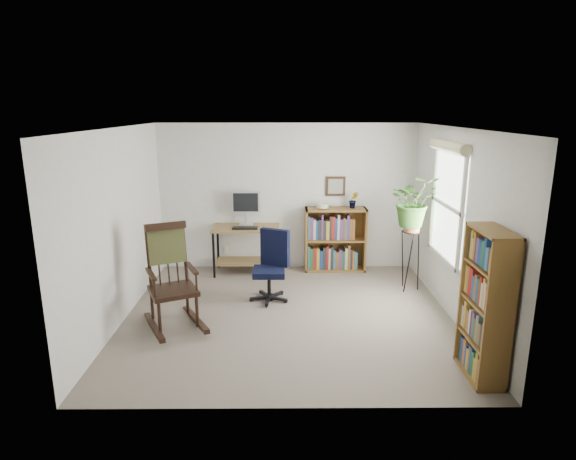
{
  "coord_description": "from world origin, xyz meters",
  "views": [
    {
      "loc": [
        -0.05,
        -5.81,
        2.63
      ],
      "look_at": [
        0.0,
        0.4,
        1.05
      ],
      "focal_mm": 30.0,
      "sensor_mm": 36.0,
      "label": 1
    }
  ],
  "objects_px": {
    "office_chair": "(269,266)",
    "tall_bookshelf": "(486,305)",
    "low_bookshelf": "(335,239)",
    "desk": "(246,250)",
    "rocking_chair": "(172,277)"
  },
  "relations": [
    {
      "from": "desk",
      "to": "rocking_chair",
      "type": "bearing_deg",
      "value": -109.97
    },
    {
      "from": "office_chair",
      "to": "rocking_chair",
      "type": "relative_size",
      "value": 0.77
    },
    {
      "from": "desk",
      "to": "tall_bookshelf",
      "type": "distance_m",
      "value": 4.1
    },
    {
      "from": "tall_bookshelf",
      "to": "low_bookshelf",
      "type": "bearing_deg",
      "value": 109.08
    },
    {
      "from": "office_chair",
      "to": "tall_bookshelf",
      "type": "distance_m",
      "value": 2.95
    },
    {
      "from": "office_chair",
      "to": "tall_bookshelf",
      "type": "xyz_separation_m",
      "value": [
        2.18,
        -1.97,
        0.26
      ]
    },
    {
      "from": "desk",
      "to": "low_bookshelf",
      "type": "height_order",
      "value": "low_bookshelf"
    },
    {
      "from": "rocking_chair",
      "to": "tall_bookshelf",
      "type": "xyz_separation_m",
      "value": [
        3.32,
        -1.14,
        0.11
      ]
    },
    {
      "from": "rocking_chair",
      "to": "tall_bookshelf",
      "type": "bearing_deg",
      "value": -44.09
    },
    {
      "from": "low_bookshelf",
      "to": "tall_bookshelf",
      "type": "xyz_separation_m",
      "value": [
        1.13,
        -3.27,
        0.24
      ]
    },
    {
      "from": "low_bookshelf",
      "to": "tall_bookshelf",
      "type": "height_order",
      "value": "tall_bookshelf"
    },
    {
      "from": "desk",
      "to": "office_chair",
      "type": "distance_m",
      "value": 1.26
    },
    {
      "from": "desk",
      "to": "low_bookshelf",
      "type": "bearing_deg",
      "value": 4.69
    },
    {
      "from": "low_bookshelf",
      "to": "office_chair",
      "type": "bearing_deg",
      "value": -128.95
    },
    {
      "from": "office_chair",
      "to": "tall_bookshelf",
      "type": "height_order",
      "value": "tall_bookshelf"
    }
  ]
}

